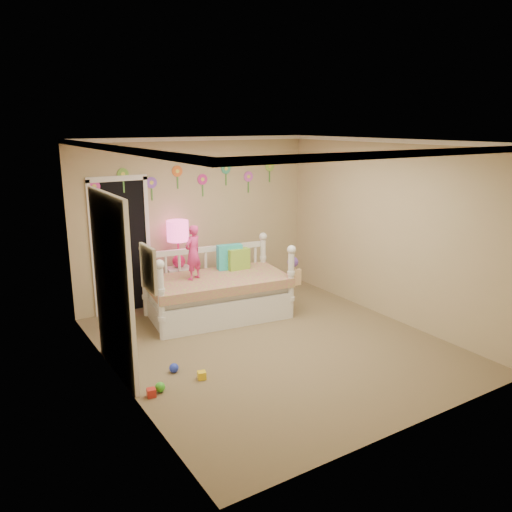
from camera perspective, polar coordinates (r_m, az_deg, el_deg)
floor at (r=6.83m, az=1.98°, el=-9.75°), size 4.00×4.50×0.01m
ceiling at (r=6.23m, az=2.19°, el=12.59°), size 4.00×4.50×0.01m
back_wall at (r=8.33m, az=-6.63°, el=4.00°), size 4.00×0.01×2.60m
left_wall at (r=5.58m, az=-15.22°, el=-1.71°), size 0.01×4.50×2.60m
right_wall at (r=7.68m, az=14.56°, el=2.74°), size 0.01×4.50×2.60m
crown_molding at (r=6.23m, az=2.19°, el=12.32°), size 4.00×4.50×0.06m
daybed at (r=7.60m, az=-4.28°, el=-2.76°), size 2.17×1.36×1.11m
pillow_turquoise at (r=7.92m, az=-2.94°, el=-0.11°), size 0.40×0.20×0.38m
pillow_lime at (r=7.90m, az=-1.94°, el=-0.36°), size 0.34×0.14×0.32m
child at (r=7.40m, az=-6.99°, el=0.39°), size 0.34×0.29×0.79m
nightstand at (r=8.17m, az=-8.43°, el=-3.39°), size 0.42×0.34×0.63m
table_lamp at (r=7.96m, az=-8.65°, el=2.13°), size 0.34×0.34×0.74m
closet_doorway at (r=7.93m, az=-14.70°, el=1.12°), size 0.90×0.04×2.07m
flower_decals at (r=8.19m, az=-7.29°, el=8.33°), size 3.40×0.02×0.50m
mirror_closet at (r=5.94m, az=-15.55°, el=-3.27°), size 0.07×1.30×2.10m
wall_picture at (r=4.69m, az=-11.83°, el=-1.37°), size 0.05×0.34×0.42m
hanging_bag at (r=7.61m, az=4.17°, el=-1.79°), size 0.20×0.16×0.36m
toy_scatter at (r=5.86m, az=-8.16°, el=-13.65°), size 1.27×1.51×0.11m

